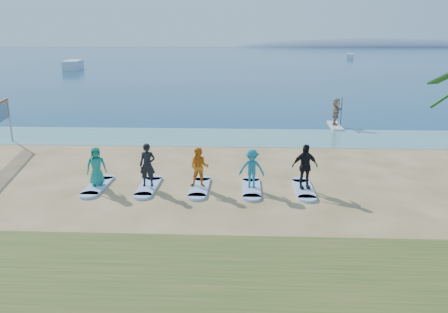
{
  "coord_description": "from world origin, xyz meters",
  "views": [
    {
      "loc": [
        2.22,
        -15.01,
        5.72
      ],
      "look_at": [
        1.44,
        2.0,
        1.1
      ],
      "focal_mm": 35.0,
      "sensor_mm": 36.0,
      "label": 1
    }
  ],
  "objects_px": {
    "boat_offshore_b": "(350,58)",
    "surfboard_3": "(251,188)",
    "paddleboard": "(335,126)",
    "surfboard_4": "(304,189)",
    "surfboard_2": "(200,187)",
    "student_3": "(252,168)",
    "surfboard_0": "(98,186)",
    "boat_offshore_a": "(74,70)",
    "paddleboarder": "(336,112)",
    "student_2": "(199,167)",
    "student_0": "(96,166)",
    "student_4": "(305,166)",
    "surfboard_1": "(148,187)",
    "student_1": "(147,165)"
  },
  "relations": [
    {
      "from": "student_3",
      "to": "surfboard_4",
      "type": "height_order",
      "value": "student_3"
    },
    {
      "from": "student_2",
      "to": "student_4",
      "type": "relative_size",
      "value": 0.9
    },
    {
      "from": "boat_offshore_a",
      "to": "surfboard_1",
      "type": "xyz_separation_m",
      "value": [
        28.67,
        -66.64,
        0.04
      ]
    },
    {
      "from": "surfboard_2",
      "to": "surfboard_3",
      "type": "height_order",
      "value": "same"
    },
    {
      "from": "surfboard_0",
      "to": "student_0",
      "type": "distance_m",
      "value": 0.82
    },
    {
      "from": "surfboard_4",
      "to": "student_4",
      "type": "distance_m",
      "value": 0.92
    },
    {
      "from": "surfboard_0",
      "to": "surfboard_4",
      "type": "relative_size",
      "value": 1.0
    },
    {
      "from": "boat_offshore_a",
      "to": "student_2",
      "type": "height_order",
      "value": "student_2"
    },
    {
      "from": "boat_offshore_a",
      "to": "surfboard_2",
      "type": "relative_size",
      "value": 3.89
    },
    {
      "from": "paddleboarder",
      "to": "student_0",
      "type": "height_order",
      "value": "paddleboarder"
    },
    {
      "from": "boat_offshore_b",
      "to": "student_0",
      "type": "distance_m",
      "value": 123.69
    },
    {
      "from": "surfboard_0",
      "to": "surfboard_3",
      "type": "relative_size",
      "value": 1.0
    },
    {
      "from": "boat_offshore_b",
      "to": "surfboard_2",
      "type": "distance_m",
      "value": 122.53
    },
    {
      "from": "boat_offshore_b",
      "to": "surfboard_3",
      "type": "distance_m",
      "value": 122.0
    },
    {
      "from": "boat_offshore_b",
      "to": "student_4",
      "type": "distance_m",
      "value": 121.5
    },
    {
      "from": "boat_offshore_b",
      "to": "surfboard_2",
      "type": "relative_size",
      "value": 3.12
    },
    {
      "from": "surfboard_1",
      "to": "student_1",
      "type": "distance_m",
      "value": 0.9
    },
    {
      "from": "surfboard_0",
      "to": "student_2",
      "type": "relative_size",
      "value": 1.4
    },
    {
      "from": "paddleboard",
      "to": "student_4",
      "type": "distance_m",
      "value": 13.46
    },
    {
      "from": "paddleboard",
      "to": "student_0",
      "type": "xyz_separation_m",
      "value": [
        -11.9,
        -12.89,
        0.8
      ]
    },
    {
      "from": "student_0",
      "to": "surfboard_4",
      "type": "height_order",
      "value": "student_0"
    },
    {
      "from": "student_0",
      "to": "student_4",
      "type": "bearing_deg",
      "value": -22.19
    },
    {
      "from": "student_0",
      "to": "student_3",
      "type": "distance_m",
      "value": 6.11
    },
    {
      "from": "surfboard_1",
      "to": "surfboard_2",
      "type": "height_order",
      "value": "same"
    },
    {
      "from": "boat_offshore_a",
      "to": "student_3",
      "type": "bearing_deg",
      "value": -75.88
    },
    {
      "from": "paddleboarder",
      "to": "student_2",
      "type": "distance_m",
      "value": 15.08
    },
    {
      "from": "paddleboard",
      "to": "surfboard_3",
      "type": "relative_size",
      "value": 1.36
    },
    {
      "from": "surfboard_0",
      "to": "student_2",
      "type": "height_order",
      "value": "student_2"
    },
    {
      "from": "surfboard_0",
      "to": "paddleboard",
      "type": "bearing_deg",
      "value": 47.28
    },
    {
      "from": "surfboard_4",
      "to": "boat_offshore_b",
      "type": "bearing_deg",
      "value": 76.22
    },
    {
      "from": "surfboard_2",
      "to": "paddleboarder",
      "type": "bearing_deg",
      "value": 58.72
    },
    {
      "from": "surfboard_0",
      "to": "surfboard_4",
      "type": "bearing_deg",
      "value": 0.0
    },
    {
      "from": "surfboard_1",
      "to": "student_4",
      "type": "height_order",
      "value": "student_4"
    },
    {
      "from": "boat_offshore_a",
      "to": "surfboard_1",
      "type": "relative_size",
      "value": 3.89
    },
    {
      "from": "paddleboard",
      "to": "surfboard_0",
      "type": "bearing_deg",
      "value": -129.67
    },
    {
      "from": "paddleboarder",
      "to": "boat_offshore_a",
      "type": "bearing_deg",
      "value": 56.35
    },
    {
      "from": "surfboard_1",
      "to": "surfboard_4",
      "type": "relative_size",
      "value": 1.0
    },
    {
      "from": "student_1",
      "to": "student_2",
      "type": "distance_m",
      "value": 2.04
    },
    {
      "from": "surfboard_1",
      "to": "surfboard_3",
      "type": "height_order",
      "value": "same"
    },
    {
      "from": "surfboard_2",
      "to": "student_3",
      "type": "relative_size",
      "value": 1.44
    },
    {
      "from": "paddleboard",
      "to": "student_4",
      "type": "xyz_separation_m",
      "value": [
        -3.76,
        -12.89,
        0.9
      ]
    },
    {
      "from": "student_0",
      "to": "paddleboard",
      "type": "bearing_deg",
      "value": 25.09
    },
    {
      "from": "surfboard_1",
      "to": "student_2",
      "type": "xyz_separation_m",
      "value": [
        2.04,
        0.0,
        0.83
      ]
    },
    {
      "from": "paddleboard",
      "to": "paddleboarder",
      "type": "relative_size",
      "value": 1.68
    },
    {
      "from": "surfboard_1",
      "to": "student_1",
      "type": "xyz_separation_m",
      "value": [
        0.0,
        0.0,
        0.9
      ]
    },
    {
      "from": "surfboard_0",
      "to": "surfboard_2",
      "type": "height_order",
      "value": "same"
    },
    {
      "from": "surfboard_4",
      "to": "student_4",
      "type": "relative_size",
      "value": 1.26
    },
    {
      "from": "surfboard_1",
      "to": "boat_offshore_b",
      "type": "bearing_deg",
      "value": 73.46
    },
    {
      "from": "paddleboarder",
      "to": "boat_offshore_b",
      "type": "bearing_deg",
      "value": 7.24
    },
    {
      "from": "paddleboard",
      "to": "surfboard_4",
      "type": "relative_size",
      "value": 1.36
    }
  ]
}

